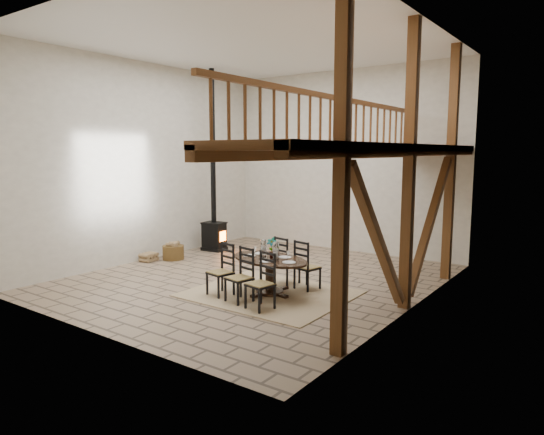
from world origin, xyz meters
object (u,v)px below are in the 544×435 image
Objects in this scene: log_basket at (173,252)px; dining_table at (266,275)px; log_stack at (149,257)px; wood_stove at (214,211)px.

dining_table is at bearing -16.68° from log_basket.
log_basket is 1.19× the size of log_stack.
wood_stove is at bearing 78.32° from log_stack.
log_basket is (-3.84, 1.15, -0.20)m from dining_table.
log_stack is (-0.33, -0.53, -0.09)m from log_basket.
log_basket is 0.63m from log_stack.
log_stack is (-4.17, 0.62, -0.29)m from dining_table.
log_basket is (-0.09, -1.47, -0.94)m from wood_stove.
log_basket is at bearing -100.67° from wood_stove.
dining_table is 4.02m from log_basket.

